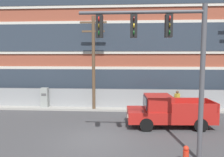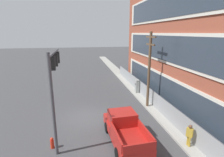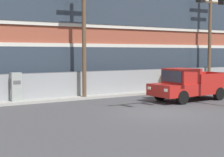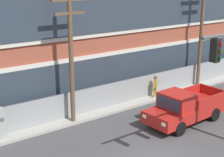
{
  "view_description": "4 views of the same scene",
  "coord_description": "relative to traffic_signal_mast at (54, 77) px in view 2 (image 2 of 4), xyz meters",
  "views": [
    {
      "loc": [
        1.64,
        -11.09,
        4.33
      ],
      "look_at": [
        0.74,
        2.98,
        2.97
      ],
      "focal_mm": 35.0,
      "sensor_mm": 36.0,
      "label": 1
    },
    {
      "loc": [
        14.77,
        -0.42,
        7.46
      ],
      "look_at": [
        0.78,
        2.27,
        3.72
      ],
      "focal_mm": 28.0,
      "sensor_mm": 36.0,
      "label": 2
    },
    {
      "loc": [
        -10.55,
        -13.01,
        2.98
      ],
      "look_at": [
        -0.74,
        3.27,
        1.51
      ],
      "focal_mm": 55.0,
      "sensor_mm": 36.0,
      "label": 3
    },
    {
      "loc": [
        -10.18,
        -9.95,
        8.29
      ],
      "look_at": [
        0.92,
        5.02,
        2.72
      ],
      "focal_mm": 55.0,
      "sensor_mm": 36.0,
      "label": 4
    }
  ],
  "objects": [
    {
      "name": "pedestrian_by_fence",
      "position": [
        2.6,
        8.55,
        -3.71
      ],
      "size": [
        0.46,
        0.44,
        1.69
      ],
      "color": "#B7932D",
      "rests_on": "ground"
    },
    {
      "name": "pickup_truck_red",
      "position": [
        1.1,
        4.55,
        -3.74
      ],
      "size": [
        5.41,
        2.31,
        1.99
      ],
      "color": "#AD1E19",
      "rests_on": "ground"
    },
    {
      "name": "chain_link_fence",
      "position": [
        -2.25,
        9.0,
        -3.8
      ],
      "size": [
        32.84,
        0.06,
        1.73
      ],
      "color": "gray",
      "rests_on": "ground"
    },
    {
      "name": "pedestrian_near_cabinet",
      "position": [
        -8.44,
        8.73,
        -3.71
      ],
      "size": [
        0.41,
        0.27,
        1.69
      ],
      "color": "maroon",
      "rests_on": "ground"
    },
    {
      "name": "ground_plane",
      "position": [
        -3.17,
        2.06,
        -4.68
      ],
      "size": [
        160.0,
        160.0,
        0.0
      ],
      "primitive_type": "plane",
      "color": "#424244"
    },
    {
      "name": "traffic_signal_mast",
      "position": [
        0.0,
        0.0,
        0.0
      ],
      "size": [
        5.13,
        0.43,
        6.44
      ],
      "color": "#4C4C51",
      "rests_on": "ground"
    },
    {
      "name": "fire_hydrant",
      "position": [
        0.92,
        -0.36,
        -4.3
      ],
      "size": [
        0.24,
        0.24,
        0.78
      ],
      "color": "red",
      "rests_on": "ground"
    },
    {
      "name": "electrical_cabinet",
      "position": [
        -8.34,
        8.68,
        -3.78
      ],
      "size": [
        0.59,
        0.46,
        1.8
      ],
      "color": "#939993",
      "rests_on": "ground"
    },
    {
      "name": "sidewalk_building_side",
      "position": [
        -3.17,
        8.98,
        -4.6
      ],
      "size": [
        80.0,
        1.78,
        0.16
      ],
      "primitive_type": "cube",
      "color": "#9E9B93",
      "rests_on": "ground"
    },
    {
      "name": "utility_pole_near_corner",
      "position": [
        -4.13,
        8.36,
        -0.5
      ],
      "size": [
        2.12,
        0.26,
        7.59
      ],
      "color": "brown",
      "rests_on": "ground"
    }
  ]
}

